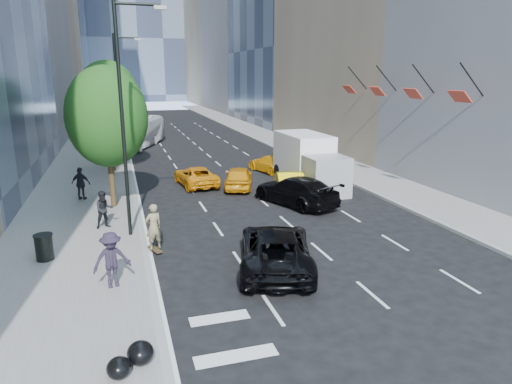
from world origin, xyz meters
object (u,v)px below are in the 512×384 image
object	(u,v)px
black_sedan_lincoln	(276,249)
black_sedan_mercedes	(296,191)
city_bus	(138,133)
trash_can	(44,248)
box_truck	(309,161)
skateboarder	(154,230)

from	to	relation	value
black_sedan_lincoln	black_sedan_mercedes	distance (m)	8.83
black_sedan_mercedes	city_bus	distance (m)	25.04
city_bus	trash_can	distance (m)	29.26
box_truck	black_sedan_mercedes	bearing A→B (deg)	-123.24
black_sedan_lincoln	black_sedan_mercedes	xyz separation A→B (m)	(3.94, 7.90, 0.02)
black_sedan_mercedes	box_truck	world-z (taller)	box_truck
black_sedan_mercedes	trash_can	bearing A→B (deg)	0.37
skateboarder	trash_can	distance (m)	4.17
skateboarder	trash_can	world-z (taller)	skateboarder
skateboarder	city_bus	bearing A→B (deg)	-111.54
skateboarder	black_sedan_lincoln	distance (m)	5.18
city_bus	trash_can	bearing A→B (deg)	-78.07
skateboarder	trash_can	xyz separation A→B (m)	(-4.16, 0.04, -0.32)
black_sedan_mercedes	trash_can	xyz separation A→B (m)	(-12.35, -4.90, -0.16)
box_truck	city_bus	bearing A→B (deg)	115.26
black_sedan_lincoln	box_truck	size ratio (longest dim) A/B	0.80
trash_can	black_sedan_mercedes	bearing A→B (deg)	21.65
skateboarder	box_truck	distance (m)	13.74
skateboarder	black_sedan_mercedes	bearing A→B (deg)	-168.85
black_sedan_lincoln	box_truck	bearing A→B (deg)	-101.63
black_sedan_lincoln	box_truck	distance (m)	13.32
city_bus	box_truck	distance (m)	22.41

